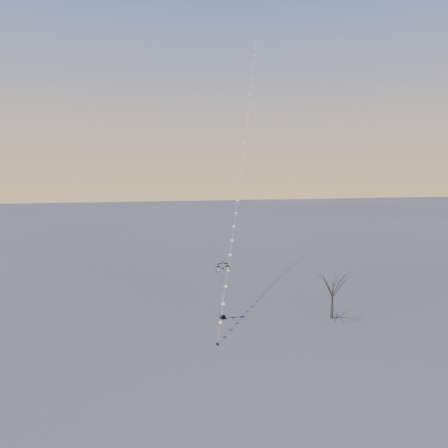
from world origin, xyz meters
name	(u,v)px	position (x,y,z in m)	size (l,w,h in m)	color
ground	(230,336)	(0.00, 0.00, 0.00)	(300.00, 300.00, 0.00)	#444545
street_lamp	(223,287)	(0.36, 3.78, 2.60)	(1.19, 0.52, 4.69)	black
bare_tree	(333,286)	(8.94, 1.77, 2.69)	(2.34, 2.34, 3.88)	brown
kite_train	(243,140)	(5.25, 14.74, 15.05)	(13.63, 32.64, 30.36)	#301C1A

